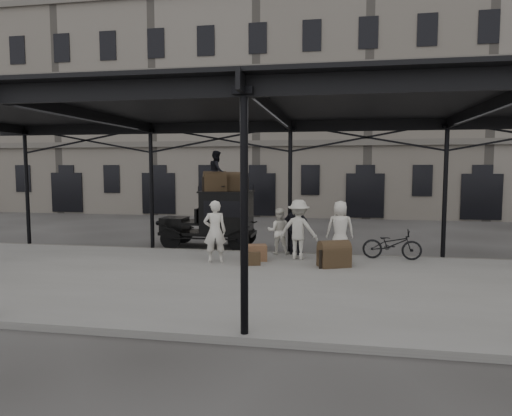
% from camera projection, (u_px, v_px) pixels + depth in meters
% --- Properties ---
extents(ground, '(120.00, 120.00, 0.00)m').
position_uv_depth(ground, '(283.00, 269.00, 13.76)').
color(ground, '#383533').
rests_on(ground, ground).
extents(platform, '(28.00, 8.00, 0.15)m').
position_uv_depth(platform, '(274.00, 283.00, 11.79)').
color(platform, slate).
rests_on(platform, ground).
extents(canopy, '(22.50, 9.00, 4.74)m').
position_uv_depth(canopy, '(276.00, 108.00, 11.66)').
color(canopy, black).
rests_on(canopy, ground).
extents(building_frontage, '(64.00, 8.00, 14.00)m').
position_uv_depth(building_frontage, '(315.00, 109.00, 30.78)').
color(building_frontage, slate).
rests_on(building_frontage, ground).
extents(taxi, '(3.65, 1.55, 2.18)m').
position_uv_depth(taxi, '(219.00, 216.00, 17.40)').
color(taxi, black).
rests_on(taxi, ground).
extents(porter_left, '(0.80, 0.64, 1.91)m').
position_uv_depth(porter_left, '(215.00, 231.00, 14.01)').
color(porter_left, beige).
rests_on(porter_left, platform).
extents(porter_midleft, '(0.80, 0.65, 1.55)m').
position_uv_depth(porter_midleft, '(279.00, 231.00, 15.36)').
color(porter_midleft, silver).
rests_on(porter_midleft, platform).
extents(porter_centre, '(0.97, 0.70, 1.83)m').
position_uv_depth(porter_centre, '(340.00, 229.00, 14.95)').
color(porter_centre, silver).
rests_on(porter_centre, platform).
extents(porter_official, '(1.14, 0.77, 1.79)m').
position_uv_depth(porter_official, '(296.00, 228.00, 15.22)').
color(porter_official, black).
rests_on(porter_official, platform).
extents(porter_right, '(1.33, 0.91, 1.90)m').
position_uv_depth(porter_right, '(299.00, 230.00, 14.46)').
color(porter_right, '#BCB8AC').
rests_on(porter_right, platform).
extents(bicycle, '(1.86, 0.75, 0.96)m').
position_uv_depth(bicycle, '(392.00, 244.00, 14.49)').
color(bicycle, black).
rests_on(bicycle, platform).
extents(porter_roof, '(0.67, 0.81, 1.51)m').
position_uv_depth(porter_roof, '(217.00, 171.00, 17.15)').
color(porter_roof, black).
rests_on(porter_roof, taxi).
extents(steamer_trunk_roof_near, '(0.98, 0.80, 0.62)m').
position_uv_depth(steamer_trunk_roof_near, '(215.00, 183.00, 17.05)').
color(steamer_trunk_roof_near, '#412F1E').
rests_on(steamer_trunk_roof_near, taxi).
extents(steamer_trunk_roof_far, '(0.89, 0.64, 0.60)m').
position_uv_depth(steamer_trunk_roof_far, '(237.00, 183.00, 17.37)').
color(steamer_trunk_roof_far, '#412F1E').
rests_on(steamer_trunk_roof_far, taxi).
extents(steamer_trunk_platform, '(1.04, 0.86, 0.65)m').
position_uv_depth(steamer_trunk_platform, '(334.00, 256.00, 13.41)').
color(steamer_trunk_platform, '#412F1E').
rests_on(steamer_trunk_platform, platform).
extents(wicker_hamper, '(0.70, 0.60, 0.50)m').
position_uv_depth(wicker_hamper, '(257.00, 253.00, 14.29)').
color(wicker_hamper, brown).
rests_on(wicker_hamper, platform).
extents(suitcase_upright, '(0.29, 0.62, 0.45)m').
position_uv_depth(suitcase_upright, '(340.00, 255.00, 14.02)').
color(suitcase_upright, '#412F1E').
rests_on(suitcase_upright, platform).
extents(suitcase_flat, '(0.62, 0.31, 0.40)m').
position_uv_depth(suitcase_flat, '(250.00, 259.00, 13.59)').
color(suitcase_flat, '#412F1E').
rests_on(suitcase_flat, platform).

